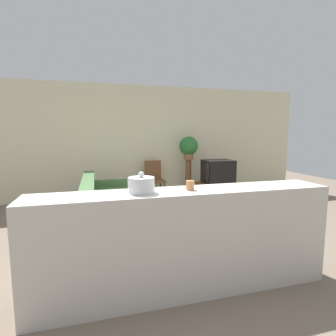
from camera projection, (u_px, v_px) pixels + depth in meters
name	position (u px, v px, depth m)	size (l,w,h in m)	color
ground_plane	(168.00, 259.00, 3.22)	(14.00, 14.00, 0.00)	#756656
wall_back	(130.00, 142.00, 6.33)	(9.00, 0.06, 2.70)	beige
couch	(106.00, 207.00, 4.48)	(0.84, 2.03, 0.80)	#476B3D
tv_stand	(217.00, 192.00, 5.96)	(0.88, 0.58, 0.44)	brown
television	(218.00, 171.00, 5.90)	(0.64, 0.55, 0.52)	black
wooden_chair	(154.00, 178.00, 6.16)	(0.44, 0.44, 0.92)	brown
plant_stand	(188.00, 179.00, 6.28)	(0.14, 0.14, 0.95)	brown
potted_plant	(189.00, 147.00, 6.18)	(0.44, 0.44, 0.54)	#8E5B3D
foreground_counter	(186.00, 241.00, 2.52)	(2.88, 0.44, 1.00)	beige
decorative_bowl	(141.00, 185.00, 2.34)	(0.24, 0.24, 0.19)	silver
candle_jar	(190.00, 185.00, 2.46)	(0.08, 0.08, 0.09)	#C6844C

